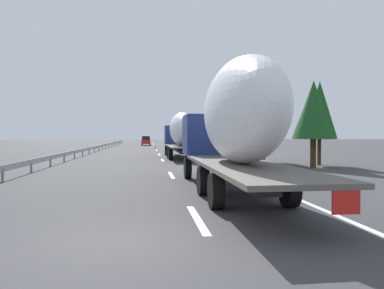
# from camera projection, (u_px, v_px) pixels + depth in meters

# --- Properties ---
(ground_plane) EXTENTS (260.00, 260.00, 0.00)m
(ground_plane) POSITION_uv_depth(u_px,v_px,m) (143.00, 152.00, 46.65)
(ground_plane) COLOR #38383A
(lane_stripe_0) EXTENTS (3.20, 0.20, 0.01)m
(lane_stripe_0) POSITION_uv_depth(u_px,v_px,m) (197.00, 219.00, 9.17)
(lane_stripe_0) COLOR white
(lane_stripe_0) RESTS_ON ground_plane
(lane_stripe_1) EXTENTS (3.20, 0.20, 0.01)m
(lane_stripe_1) POSITION_uv_depth(u_px,v_px,m) (171.00, 175.00, 19.21)
(lane_stripe_1) COLOR white
(lane_stripe_1) RESTS_ON ground_plane
(lane_stripe_2) EXTENTS (3.20, 0.20, 0.01)m
(lane_stripe_2) POSITION_uv_depth(u_px,v_px,m) (162.00, 160.00, 30.62)
(lane_stripe_2) COLOR white
(lane_stripe_2) RESTS_ON ground_plane
(lane_stripe_3) EXTENTS (3.20, 0.20, 0.01)m
(lane_stripe_3) POSITION_uv_depth(u_px,v_px,m) (159.00, 155.00, 39.24)
(lane_stripe_3) COLOR white
(lane_stripe_3) RESTS_ON ground_plane
(lane_stripe_4) EXTENTS (3.20, 0.20, 0.01)m
(lane_stripe_4) POSITION_uv_depth(u_px,v_px,m) (157.00, 150.00, 50.77)
(lane_stripe_4) COLOR white
(lane_stripe_4) RESTS_ON ground_plane
(lane_stripe_5) EXTENTS (3.20, 0.20, 0.01)m
(lane_stripe_5) POSITION_uv_depth(u_px,v_px,m) (155.00, 148.00, 61.11)
(lane_stripe_5) COLOR white
(lane_stripe_5) RESTS_ON ground_plane
(lane_stripe_6) EXTENTS (3.20, 0.20, 0.01)m
(lane_stripe_6) POSITION_uv_depth(u_px,v_px,m) (155.00, 148.00, 61.08)
(lane_stripe_6) COLOR white
(lane_stripe_6) RESTS_ON ground_plane
(lane_stripe_7) EXTENTS (3.20, 0.20, 0.01)m
(lane_stripe_7) POSITION_uv_depth(u_px,v_px,m) (153.00, 145.00, 79.44)
(lane_stripe_7) COLOR white
(lane_stripe_7) RESTS_ON ground_plane
(lane_stripe_8) EXTENTS (3.20, 0.20, 0.01)m
(lane_stripe_8) POSITION_uv_depth(u_px,v_px,m) (153.00, 144.00, 87.70)
(lane_stripe_8) COLOR white
(lane_stripe_8) RESTS_ON ground_plane
(lane_stripe_9) EXTENTS (3.20, 0.20, 0.01)m
(lane_stripe_9) POSITION_uv_depth(u_px,v_px,m) (152.00, 143.00, 102.20)
(lane_stripe_9) COLOR white
(lane_stripe_9) RESTS_ON ground_plane
(edge_line_right) EXTENTS (110.00, 0.20, 0.01)m
(edge_line_right) POSITION_uv_depth(u_px,v_px,m) (182.00, 150.00, 52.29)
(edge_line_right) COLOR white
(edge_line_right) RESTS_ON ground_plane
(truck_lead) EXTENTS (13.13, 2.55, 4.12)m
(truck_lead) POSITION_uv_depth(u_px,v_px,m) (181.00, 133.00, 33.18)
(truck_lead) COLOR navy
(truck_lead) RESTS_ON ground_plane
(truck_trailing) EXTENTS (13.78, 2.55, 4.62)m
(truck_trailing) POSITION_uv_depth(u_px,v_px,m) (233.00, 123.00, 12.96)
(truck_trailing) COLOR navy
(truck_trailing) RESTS_ON ground_plane
(car_red_compact) EXTENTS (4.71, 1.83, 1.91)m
(car_red_compact) POSITION_uv_depth(u_px,v_px,m) (146.00, 141.00, 74.47)
(car_red_compact) COLOR red
(car_red_compact) RESTS_ON ground_plane
(car_silver_hatch) EXTENTS (4.50, 1.78, 1.88)m
(car_silver_hatch) POSITION_uv_depth(u_px,v_px,m) (146.00, 140.00, 90.03)
(car_silver_hatch) COLOR #ADB2B7
(car_silver_hatch) RESTS_ON ground_plane
(road_sign) EXTENTS (0.10, 0.90, 3.05)m
(road_sign) POSITION_uv_depth(u_px,v_px,m) (188.00, 135.00, 55.56)
(road_sign) COLOR gray
(road_sign) RESTS_ON ground_plane
(tree_0) EXTENTS (2.72, 2.72, 5.69)m
(tree_0) POSITION_uv_depth(u_px,v_px,m) (313.00, 110.00, 23.61)
(tree_0) COLOR #472D19
(tree_0) RESTS_ON ground_plane
(tree_1) EXTENTS (2.83, 2.83, 6.79)m
(tree_1) POSITION_uv_depth(u_px,v_px,m) (264.00, 108.00, 28.35)
(tree_1) COLOR #472D19
(tree_1) RESTS_ON ground_plane
(tree_2) EXTENTS (2.40, 2.40, 5.94)m
(tree_2) POSITION_uv_depth(u_px,v_px,m) (320.00, 110.00, 25.49)
(tree_2) COLOR #472D19
(tree_2) RESTS_ON ground_plane
(guardrail_median) EXTENTS (94.00, 0.10, 0.76)m
(guardrail_median) POSITION_uv_depth(u_px,v_px,m) (99.00, 146.00, 48.88)
(guardrail_median) COLOR #9EA0A5
(guardrail_median) RESTS_ON ground_plane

